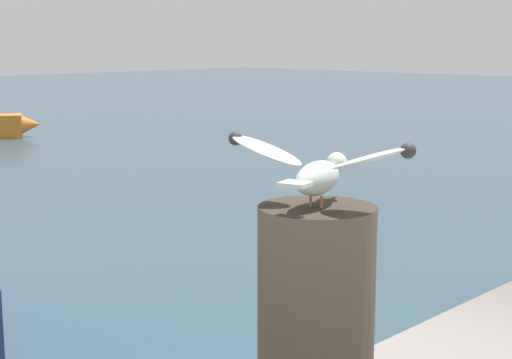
{
  "coord_description": "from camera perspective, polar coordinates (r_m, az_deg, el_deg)",
  "views": [
    {
      "loc": [
        -2.05,
        -1.8,
        2.98
      ],
      "look_at": [
        -0.29,
        -0.11,
        2.55
      ],
      "focal_mm": 55.5,
      "sensor_mm": 36.0,
      "label": 1
    }
  ],
  "objects": [
    {
      "name": "seagull",
      "position": [
        2.31,
        4.53,
        0.82
      ],
      "size": [
        0.39,
        0.58,
        0.21
      ],
      "color": "tan",
      "rests_on": "mooring_post"
    },
    {
      "name": "mooring_post",
      "position": [
        2.43,
        4.32,
        -10.79
      ],
      "size": [
        0.35,
        0.35,
        0.76
      ],
      "primitive_type": "cylinder",
      "color": "#382D23",
      "rests_on": "harbor_quay"
    }
  ]
}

